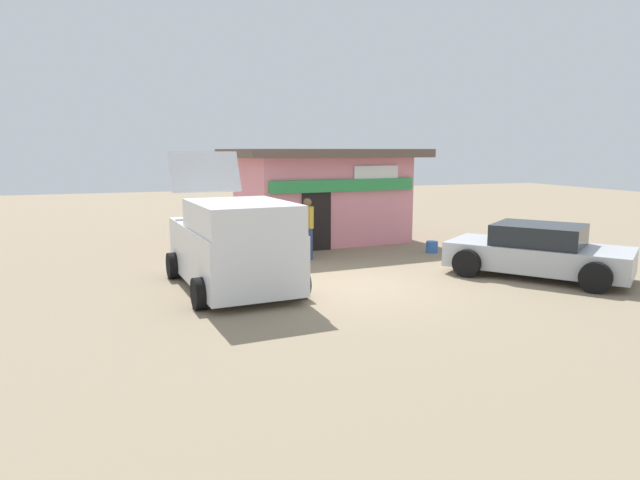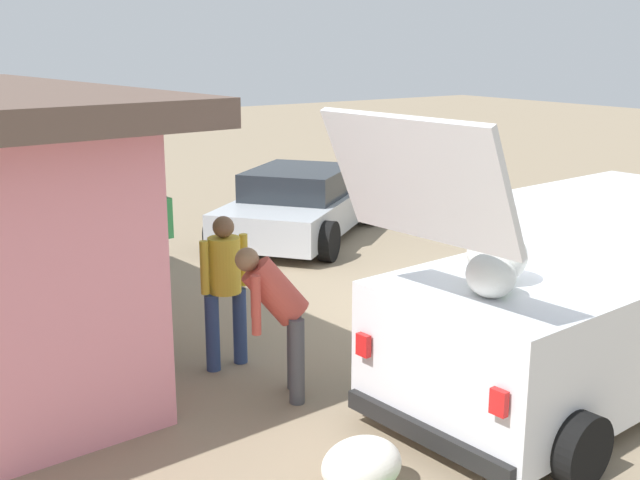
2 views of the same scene
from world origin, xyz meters
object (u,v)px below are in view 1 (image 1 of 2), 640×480
object	(u,v)px
unloaded_banana_pile	(203,256)
vendor_standing	(307,224)
delivery_van	(233,244)
paint_bucket	(432,247)
storefront_bar	(321,193)
customer_bending	(274,227)
parked_sedan	(538,252)

from	to	relation	value
unloaded_banana_pile	vendor_standing	bearing A→B (deg)	-6.30
unloaded_banana_pile	delivery_van	bearing A→B (deg)	-84.95
vendor_standing	paint_bucket	bearing A→B (deg)	-4.54
storefront_bar	unloaded_banana_pile	size ratio (longest dim) A/B	8.02
storefront_bar	unloaded_banana_pile	bearing A→B (deg)	-148.74
storefront_bar	paint_bucket	world-z (taller)	storefront_bar
customer_bending	delivery_van	bearing A→B (deg)	-121.94
customer_bending	paint_bucket	xyz separation A→B (m)	(4.64, -0.23, -0.75)
paint_bucket	customer_bending	bearing A→B (deg)	177.13
delivery_van	paint_bucket	bearing A→B (deg)	20.25
parked_sedan	customer_bending	distance (m)	6.54
unloaded_banana_pile	paint_bucket	bearing A→B (deg)	-5.30
parked_sedan	storefront_bar	bearing A→B (deg)	114.14
storefront_bar	parked_sedan	distance (m)	7.37
parked_sedan	vendor_standing	bearing A→B (deg)	138.98
delivery_van	vendor_standing	size ratio (longest dim) A/B	2.82
customer_bending	paint_bucket	size ratio (longest dim) A/B	4.52
paint_bucket	delivery_van	bearing A→B (deg)	-159.75
delivery_van	unloaded_banana_pile	xyz separation A→B (m)	(-0.26, 2.89, -0.76)
delivery_van	parked_sedan	bearing A→B (deg)	-10.14
parked_sedan	unloaded_banana_pile	xyz separation A→B (m)	(-7.17, 4.13, -0.39)
storefront_bar	vendor_standing	distance (m)	3.23
unloaded_banana_pile	paint_bucket	distance (m)	6.50
delivery_van	paint_bucket	size ratio (longest dim) A/B	13.86
storefront_bar	parked_sedan	bearing A→B (deg)	-65.86
parked_sedan	customer_bending	world-z (taller)	customer_bending
storefront_bar	customer_bending	bearing A→B (deg)	-128.97
delivery_van	vendor_standing	world-z (taller)	delivery_van
storefront_bar	vendor_standing	bearing A→B (deg)	-116.31
delivery_van	paint_bucket	distance (m)	6.67
delivery_van	parked_sedan	xyz separation A→B (m)	(6.91, -1.24, -0.37)
delivery_van	customer_bending	xyz separation A→B (m)	(1.57, 2.52, -0.04)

